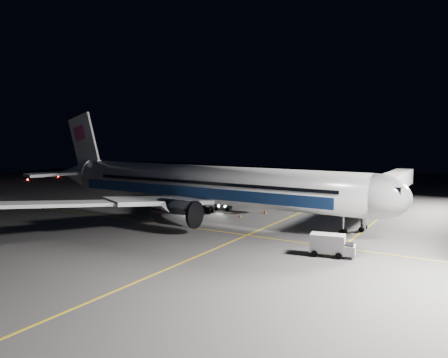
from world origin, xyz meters
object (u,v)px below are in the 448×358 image
jet_bridge (385,186)px  safety_cone_a (193,210)px  airliner (201,185)px  safety_cone_b (265,211)px  baggage_tug (223,205)px  service_truck (332,245)px  safety_cone_c (240,215)px

jet_bridge → safety_cone_a: bearing=-152.8°
airliner → jet_bridge: airliner is taller
jet_bridge → safety_cone_a: (-27.29, -14.06, -4.25)m
airliner → safety_cone_b: (6.48, 8.85, -4.83)m
baggage_tug → safety_cone_b: 7.44m
safety_cone_b → airliner: bearing=-126.2°
jet_bridge → service_truck: jet_bridge is taller
airliner → safety_cone_b: bearing=53.8°
airliner → safety_cone_a: bearing=136.5°
safety_cone_a → safety_cone_c: size_ratio=1.12×
baggage_tug → service_truck: bearing=-50.7°
airliner → baggage_tug: 9.12m
safety_cone_a → safety_cone_b: 11.75m
service_truck → safety_cone_a: 30.68m
baggage_tug → safety_cone_c: 6.73m
safety_cone_c → service_truck: bearing=-36.4°
safety_cone_b → safety_cone_c: safety_cone_b is taller
service_truck → safety_cone_b: 25.04m
airliner → safety_cone_a: airliner is taller
jet_bridge → safety_cone_b: (-16.60, -9.20, -4.25)m
service_truck → airliner: bearing=146.0°
airliner → safety_cone_c: size_ratio=102.07×
safety_cone_c → jet_bridge: bearing=37.1°
airliner → service_truck: bearing=-22.9°
safety_cone_b → service_truck: bearing=-48.2°
airliner → service_truck: 25.46m
safety_cone_a → safety_cone_c: (8.71, 0.00, -0.04)m
jet_bridge → safety_cone_b: size_ratio=51.74×
jet_bridge → service_truck: bearing=-89.8°
safety_cone_a → baggage_tug: bearing=50.2°
airliner → safety_cone_a: 7.56m
airliner → safety_cone_b: size_ratio=92.46×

